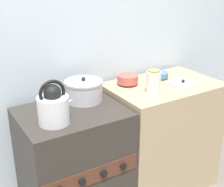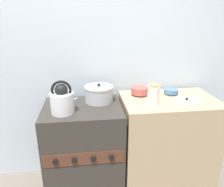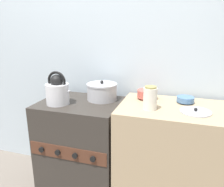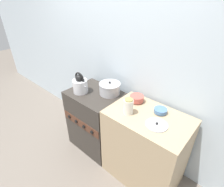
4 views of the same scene
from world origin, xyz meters
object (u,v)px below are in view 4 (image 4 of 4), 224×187
kettle (80,84)px  loose_pot_lid (157,125)px  stove (96,120)px  cooking_pot (110,89)px  storage_jar (128,106)px  enamel_bowl (137,98)px  small_ceramic_bowl (160,111)px

kettle → loose_pot_lid: 1.05m
stove → cooking_pot: size_ratio=3.33×
loose_pot_lid → storage_jar: bearing=-175.0°
cooking_pot → storage_jar: 0.49m
enamel_bowl → loose_pot_lid: enamel_bowl is taller
cooking_pot → storage_jar: (0.44, -0.21, 0.04)m
enamel_bowl → stove: bearing=-164.6°
stove → enamel_bowl: (0.53, 0.15, 0.51)m
cooking_pot → loose_pot_lid: bearing=-13.4°
kettle → small_ceramic_bowl: kettle is taller
small_ceramic_bowl → loose_pot_lid: 0.21m
cooking_pot → loose_pot_lid: 0.77m
enamel_bowl → storage_jar: size_ratio=0.93×
cooking_pot → loose_pot_lid: (0.75, -0.18, -0.03)m
stove → kettle: size_ratio=3.24×
storage_jar → cooking_pot: bearing=154.9°
kettle → small_ceramic_bowl: size_ratio=2.03×
enamel_bowl → cooking_pot: bearing=-175.7°
storage_jar → loose_pot_lid: bearing=5.0°
cooking_pot → kettle: bearing=-144.8°
kettle → storage_jar: kettle is taller
kettle → cooking_pot: kettle is taller
kettle → enamel_bowl: size_ratio=1.71×
stove → enamel_bowl: enamel_bowl is taller
kettle → enamel_bowl: kettle is taller
cooking_pot → storage_jar: bearing=-25.1°
kettle → loose_pot_lid: size_ratio=1.28×
stove → kettle: kettle is taller
small_ceramic_bowl → enamel_bowl: bearing=177.6°
stove → loose_pot_lid: loose_pot_lid is taller
enamel_bowl → loose_pot_lid: 0.42m
enamel_bowl → storage_jar: bearing=-76.4°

